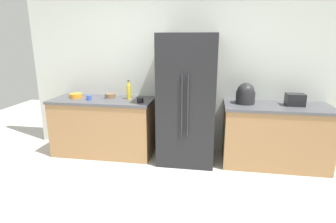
{
  "coord_description": "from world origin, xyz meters",
  "views": [
    {
      "loc": [
        0.55,
        -2.41,
        1.8
      ],
      "look_at": [
        0.08,
        0.44,
        1.02
      ],
      "focal_mm": 28.94,
      "sensor_mm": 36.0,
      "label": 1
    }
  ],
  "objects_px": {
    "bowl_b": "(76,96)",
    "refrigerator": "(187,100)",
    "cup_a": "(89,98)",
    "bowl_a": "(110,96)",
    "cup_b": "(140,100)",
    "toaster": "(295,100)",
    "bottle_a": "(129,92)",
    "rice_cooker": "(246,94)"
  },
  "relations": [
    {
      "from": "rice_cooker",
      "to": "cup_b",
      "type": "bearing_deg",
      "value": -172.92
    },
    {
      "from": "bowl_a",
      "to": "toaster",
      "type": "bearing_deg",
      "value": -1.79
    },
    {
      "from": "bowl_a",
      "to": "bowl_b",
      "type": "distance_m",
      "value": 0.54
    },
    {
      "from": "bowl_a",
      "to": "bowl_b",
      "type": "height_order",
      "value": "same"
    },
    {
      "from": "toaster",
      "to": "bowl_b",
      "type": "relative_size",
      "value": 1.29
    },
    {
      "from": "toaster",
      "to": "bowl_a",
      "type": "xyz_separation_m",
      "value": [
        -2.74,
        0.09,
        -0.05
      ]
    },
    {
      "from": "bowl_a",
      "to": "bowl_b",
      "type": "relative_size",
      "value": 0.88
    },
    {
      "from": "bottle_a",
      "to": "rice_cooker",
      "type": "bearing_deg",
      "value": -0.64
    },
    {
      "from": "cup_b",
      "to": "bowl_b",
      "type": "xyz_separation_m",
      "value": [
        -1.09,
        0.16,
        -0.0
      ]
    },
    {
      "from": "refrigerator",
      "to": "bowl_b",
      "type": "relative_size",
      "value": 9.81
    },
    {
      "from": "rice_cooker",
      "to": "cup_a",
      "type": "distance_m",
      "value": 2.33
    },
    {
      "from": "cup_a",
      "to": "cup_b",
      "type": "relative_size",
      "value": 0.77
    },
    {
      "from": "toaster",
      "to": "bowl_b",
      "type": "height_order",
      "value": "toaster"
    },
    {
      "from": "cup_a",
      "to": "bowl_b",
      "type": "distance_m",
      "value": 0.31
    },
    {
      "from": "rice_cooker",
      "to": "cup_b",
      "type": "xyz_separation_m",
      "value": [
        -1.51,
        -0.19,
        -0.1
      ]
    },
    {
      "from": "refrigerator",
      "to": "bowl_b",
      "type": "xyz_separation_m",
      "value": [
        -1.77,
        0.05,
        -0.01
      ]
    },
    {
      "from": "refrigerator",
      "to": "bowl_a",
      "type": "xyz_separation_m",
      "value": [
        -1.24,
        0.15,
        -0.01
      ]
    },
    {
      "from": "bowl_b",
      "to": "bottle_a",
      "type": "bearing_deg",
      "value": 3.23
    },
    {
      "from": "cup_b",
      "to": "cup_a",
      "type": "bearing_deg",
      "value": 177.68
    },
    {
      "from": "refrigerator",
      "to": "cup_b",
      "type": "height_order",
      "value": "refrigerator"
    },
    {
      "from": "bowl_b",
      "to": "rice_cooker",
      "type": "bearing_deg",
      "value": 0.64
    },
    {
      "from": "cup_b",
      "to": "bowl_b",
      "type": "distance_m",
      "value": 1.1
    },
    {
      "from": "bowl_a",
      "to": "refrigerator",
      "type": "bearing_deg",
      "value": -6.77
    },
    {
      "from": "cup_b",
      "to": "bowl_b",
      "type": "relative_size",
      "value": 0.5
    },
    {
      "from": "cup_a",
      "to": "bowl_a",
      "type": "distance_m",
      "value": 0.34
    },
    {
      "from": "toaster",
      "to": "bottle_a",
      "type": "distance_m",
      "value": 2.41
    },
    {
      "from": "refrigerator",
      "to": "cup_a",
      "type": "relative_size",
      "value": 25.6
    },
    {
      "from": "cup_b",
      "to": "refrigerator",
      "type": "bearing_deg",
      "value": 8.81
    },
    {
      "from": "rice_cooker",
      "to": "cup_b",
      "type": "distance_m",
      "value": 1.52
    },
    {
      "from": "cup_a",
      "to": "cup_b",
      "type": "height_order",
      "value": "cup_a"
    },
    {
      "from": "refrigerator",
      "to": "bottle_a",
      "type": "bearing_deg",
      "value": 173.7
    },
    {
      "from": "rice_cooker",
      "to": "bowl_b",
      "type": "height_order",
      "value": "rice_cooker"
    },
    {
      "from": "cup_a",
      "to": "bowl_a",
      "type": "relative_size",
      "value": 0.44
    },
    {
      "from": "cup_a",
      "to": "refrigerator",
      "type": "bearing_deg",
      "value": 2.79
    },
    {
      "from": "rice_cooker",
      "to": "bowl_b",
      "type": "bearing_deg",
      "value": -179.36
    },
    {
      "from": "toaster",
      "to": "bottle_a",
      "type": "height_order",
      "value": "bottle_a"
    },
    {
      "from": "cup_a",
      "to": "toaster",
      "type": "bearing_deg",
      "value": 2.58
    },
    {
      "from": "cup_b",
      "to": "bowl_a",
      "type": "relative_size",
      "value": 0.57
    },
    {
      "from": "cup_a",
      "to": "bowl_b",
      "type": "height_order",
      "value": "cup_a"
    },
    {
      "from": "bottle_a",
      "to": "cup_a",
      "type": "distance_m",
      "value": 0.61
    },
    {
      "from": "bowl_b",
      "to": "refrigerator",
      "type": "bearing_deg",
      "value": -1.7
    },
    {
      "from": "bowl_b",
      "to": "toaster",
      "type": "bearing_deg",
      "value": 0.16
    }
  ]
}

